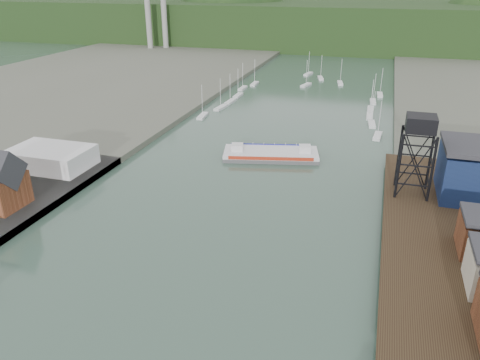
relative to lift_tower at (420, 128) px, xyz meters
The scene contains 6 objects.
east_pier 19.03m from the lift_tower, 81.25° to the right, with size 14.00×70.00×2.45m.
white_shed 80.28m from the lift_tower, behind, with size 18.00×12.00×4.50m, color silver.
lift_tower is the anchor object (origin of this frame).
marina_sailboats 89.04m from the lift_tower, 113.46° to the left, with size 57.71×92.65×0.90m.
distant_hills 246.51m from the lift_tower, 99.10° to the left, with size 500.00×120.00×80.00m.
chain_ferry 39.58m from the lift_tower, 153.12° to the left, with size 25.12×14.57×3.40m.
Camera 1 is at (26.96, -33.52, 42.42)m, focal length 35.00 mm.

